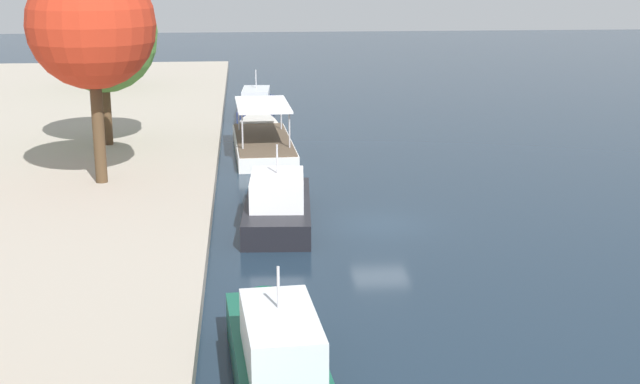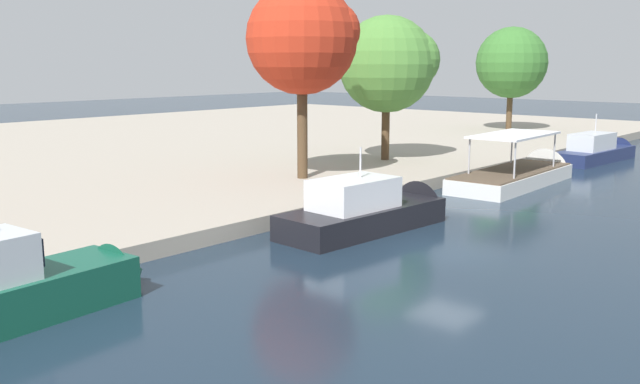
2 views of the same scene
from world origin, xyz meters
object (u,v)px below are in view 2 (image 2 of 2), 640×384
tour_boat_3 (520,177)px  tree_0 (513,63)px  tree_1 (389,63)px  tree_4 (307,36)px  motor_yacht_4 (598,153)px  motor_yacht_2 (373,214)px

tour_boat_3 → tree_0: tree_0 is taller
tree_1 → tree_4: 9.40m
motor_yacht_4 → tree_4: (-23.28, 7.98, 7.99)m
tree_0 → tree_1: size_ratio=1.03×
tour_boat_3 → motor_yacht_4: (13.07, 0.06, 0.23)m
tree_0 → tree_4: (-33.87, -4.38, 1.44)m
tree_1 → tree_4: (-9.22, -1.10, 1.46)m
tour_boat_3 → tree_1: 11.41m
motor_yacht_4 → tree_0: 17.54m
motor_yacht_4 → tree_0: bearing=53.2°
motor_yacht_2 → tree_1: tree_1 is taller
motor_yacht_2 → motor_yacht_4: bearing=4.6°
tree_4 → tree_1: bearing=6.8°
motor_yacht_2 → motor_yacht_4: 28.26m
tour_boat_3 → tree_1: tree_1 is taller
tree_4 → motor_yacht_4: bearing=-18.9°
tree_1 → motor_yacht_2: bearing=-146.2°
tour_boat_3 → motor_yacht_2: bearing=179.2°
motor_yacht_2 → tree_1: bearing=37.5°
tour_boat_3 → tree_0: bearing=25.5°
tree_1 → tree_4: bearing=-173.2°
tree_1 → tree_4: tree_4 is taller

